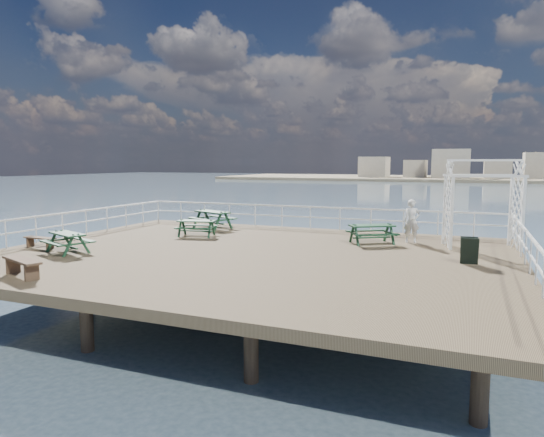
% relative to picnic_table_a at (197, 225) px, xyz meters
% --- Properties ---
extents(ground, '(18.00, 14.00, 0.30)m').
position_rel_picnic_table_a_xyz_m(ground, '(3.85, -2.62, -0.65)').
color(ground, brown).
rests_on(ground, ground).
extents(sea_backdrop, '(300.00, 300.00, 9.20)m').
position_rel_picnic_table_a_xyz_m(sea_backdrop, '(16.39, 131.44, -1.01)').
color(sea_backdrop, '#455E74').
rests_on(sea_backdrop, ground).
extents(railing, '(17.77, 13.76, 1.10)m').
position_rel_picnic_table_a_xyz_m(railing, '(3.78, -0.05, 0.37)').
color(railing, white).
rests_on(railing, ground).
extents(picnic_table_a, '(1.86, 1.63, 0.78)m').
position_rel_picnic_table_a_xyz_m(picnic_table_a, '(0.00, 0.00, 0.00)').
color(picnic_table_a, '#12331C').
rests_on(picnic_table_a, ground).
extents(picnic_table_b, '(2.39, 2.18, 0.94)m').
position_rel_picnic_table_a_xyz_m(picnic_table_b, '(-0.62, 2.53, 0.10)').
color(picnic_table_b, '#12331C').
rests_on(picnic_table_b, ground).
extents(picnic_table_c, '(2.23, 2.12, 0.85)m').
position_rel_picnic_table_a_xyz_m(picnic_table_c, '(7.47, 0.92, 0.04)').
color(picnic_table_c, '#12331C').
rests_on(picnic_table_c, ground).
extents(picnic_table_d, '(2.03, 1.85, 0.81)m').
position_rel_picnic_table_a_xyz_m(picnic_table_d, '(-2.22, -5.14, 0.01)').
color(picnic_table_d, '#12331C').
rests_on(picnic_table_d, ground).
extents(flat_bench_near, '(1.43, 0.41, 0.41)m').
position_rel_picnic_table_a_xyz_m(flat_bench_near, '(-3.95, -4.78, -0.20)').
color(flat_bench_near, brown).
rests_on(flat_bench_near, ground).
extents(flat_bench_far, '(1.81, 1.00, 0.51)m').
position_rel_picnic_table_a_xyz_m(flat_bench_far, '(-0.62, -8.42, -0.12)').
color(flat_bench_far, brown).
rests_on(flat_bench_far, ground).
extents(trellis_arbor, '(2.93, 2.01, 3.32)m').
position_rel_picnic_table_a_xyz_m(trellis_arbor, '(11.45, 1.60, 0.98)').
color(trellis_arbor, white).
rests_on(trellis_arbor, ground).
extents(sandwich_board, '(0.56, 0.44, 0.87)m').
position_rel_picnic_table_a_xyz_m(sandwich_board, '(11.06, -1.81, -0.08)').
color(sandwich_board, black).
rests_on(sandwich_board, ground).
extents(person, '(0.72, 0.58, 1.73)m').
position_rel_picnic_table_a_xyz_m(person, '(8.89, 1.80, 0.37)').
color(person, white).
rests_on(person, ground).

